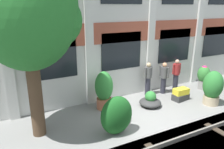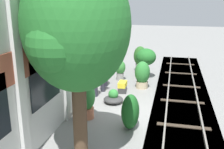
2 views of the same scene
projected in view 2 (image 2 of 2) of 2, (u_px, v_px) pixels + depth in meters
ground_plane at (133, 110)px, 12.04m from camera, size 80.00×80.00×0.00m
apartment_facade at (71, 21)px, 11.56m from camera, size 16.28×0.64×7.99m
rail_tracks at (183, 117)px, 11.58m from camera, size 23.92×2.80×0.43m
broadleaf_tree at (77, 29)px, 7.27m from camera, size 3.20×3.05×6.10m
potted_plant_glazed_jar at (142, 74)px, 14.76m from camera, size 0.85×0.85×1.55m
potted_plant_stone_basin at (140, 58)px, 18.12m from camera, size 0.88×0.88×1.77m
potted_plant_terracotta_small at (146, 57)px, 16.55m from camera, size 1.26×1.26×1.90m
potted_plant_fluted_column at (120, 69)px, 16.23m from camera, size 0.64×0.64×1.28m
potted_plant_ribbed_drum at (86, 98)px, 10.98m from camera, size 0.77×0.77×1.65m
potted_plant_wide_bowl at (113, 98)px, 12.78m from camera, size 0.96×0.96×0.69m
potted_plant_square_trough at (122, 87)px, 14.30m from camera, size 0.83×0.55×0.57m
resident_by_doorway at (105, 72)px, 15.06m from camera, size 0.53×0.34×1.63m
resident_watching_tracks at (95, 80)px, 13.47m from camera, size 0.52×0.34×1.65m
resident_near_plants at (103, 76)px, 14.21m from camera, size 0.34×0.50×1.59m
topiary_hedge at (130, 112)px, 10.18m from camera, size 1.21×0.76×1.37m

